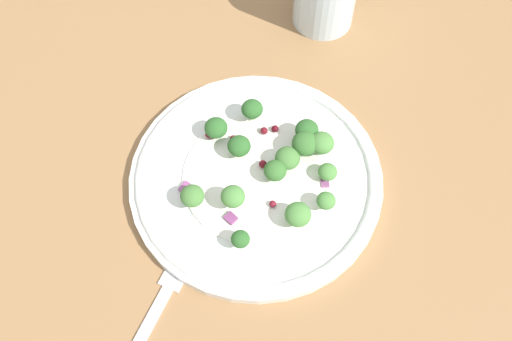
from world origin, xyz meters
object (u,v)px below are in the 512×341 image
broccoli_floret_1 (326,201)px  plate (256,179)px  broccoli_floret_0 (192,195)px  fork (146,328)px  broccoli_floret_2 (216,128)px

broccoli_floret_1 → plate: bearing=-163.7°
plate → broccoli_floret_0: (-2.72, -7.03, 2.13)cm
plate → fork: bearing=-79.5°
plate → fork: 19.79cm
broccoli_floret_0 → broccoli_floret_2: broccoli_floret_0 is taller
plate → broccoli_floret_2: 7.32cm
plate → broccoli_floret_1: bearing=16.3°
broccoli_floret_0 → fork: (6.32, -12.42, -2.74)cm
broccoli_floret_2 → fork: 22.93cm
broccoli_floret_1 → fork: (-4.39, -21.79, -2.77)cm
broccoli_floret_0 → broccoli_floret_2: size_ratio=0.98×
plate → broccoli_floret_2: size_ratio=10.56×
plate → broccoli_floret_0: bearing=-111.1°
plate → broccoli_floret_2: bearing=174.2°
plate → fork: size_ratio=1.56×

